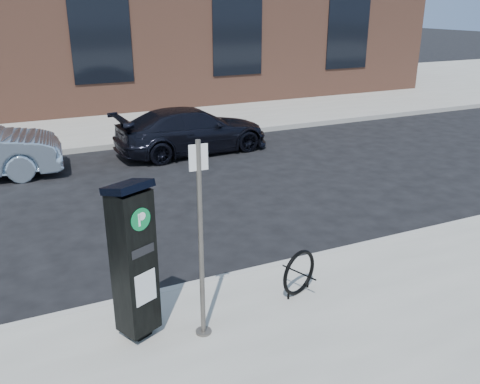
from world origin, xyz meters
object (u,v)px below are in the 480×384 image
parking_kiosk (134,260)px  bike_rack (299,273)px  car_dark (192,130)px  sign_pole (201,244)px

parking_kiosk → bike_rack: bearing=-24.7°
parking_kiosk → car_dark: parking_kiosk is taller
parking_kiosk → bike_rack: size_ratio=3.06×
bike_rack → car_dark: 7.74m
sign_pole → car_dark: 8.41m
parking_kiosk → sign_pole: 0.78m
parking_kiosk → sign_pole: sign_pole is taller
sign_pole → bike_rack: 1.74m
car_dark → sign_pole: bearing=157.1°
parking_kiosk → sign_pole: (0.70, -0.28, 0.18)m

